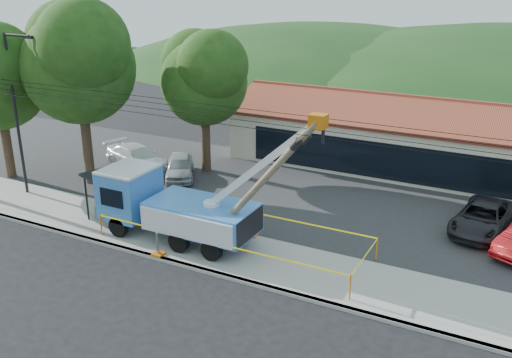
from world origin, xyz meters
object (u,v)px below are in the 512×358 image
Objects in this scene: leaning_pole at (259,184)px; car_white at (138,170)px; bus_shelter at (110,188)px; utility_truck at (173,206)px; car_silver at (180,179)px; car_dark at (481,233)px.

leaning_pole is 15.10m from car_white.
leaning_pole is at bearing -104.02° from car_white.
bus_shelter reaches higher than car_white.
utility_truck is at bearing 16.24° from bus_shelter.
leaning_pole is 12.45m from car_silver.
leaning_pole is 8.67m from bus_shelter.
utility_truck is 3.83× the size of bus_shelter.
car_silver is (-4.53, 7.08, -1.75)m from utility_truck.
car_white is (-7.82, 7.17, -1.75)m from utility_truck.
bus_shelter is 18.27m from car_dark.
leaning_pole is (4.71, -0.36, 2.01)m from utility_truck.
leaning_pole is 11.91m from car_dark.
utility_truck is 2.72× the size of car_silver.
bus_shelter is at bearing 177.03° from leaning_pole.
leaning_pole is 1.64× the size of car_silver.
car_white is (-12.53, 7.54, -3.76)m from leaning_pole.
car_white is at bearing 146.11° from car_silver.
utility_truck is 3.76m from bus_shelter.
car_dark is at bearing -72.08° from car_white.
car_dark is at bearing 44.14° from leaning_pole.
utility_truck is 1.66× the size of leaning_pole.
bus_shelter reaches higher than car_dark.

